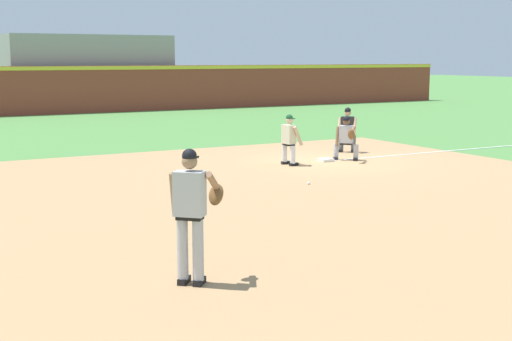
% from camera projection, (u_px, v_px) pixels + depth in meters
% --- Properties ---
extents(ground_plane, '(160.00, 160.00, 0.00)m').
position_uv_depth(ground_plane, '(325.00, 161.00, 21.11)').
color(ground_plane, '#518942').
extents(infield_dirt_patch, '(18.00, 18.00, 0.01)m').
position_uv_depth(infield_dirt_patch, '(283.00, 200.00, 15.37)').
color(infield_dirt_patch, tan).
rests_on(infield_dirt_patch, ground).
extents(foul_line_stripe, '(10.59, 0.10, 0.00)m').
position_uv_depth(foul_line_stripe, '(457.00, 150.00, 23.65)').
color(foul_line_stripe, white).
rests_on(foul_line_stripe, ground).
extents(first_base_bag, '(0.38, 0.38, 0.09)m').
position_uv_depth(first_base_bag, '(325.00, 160.00, 21.11)').
color(first_base_bag, white).
rests_on(first_base_bag, ground).
extents(baseball, '(0.07, 0.07, 0.07)m').
position_uv_depth(baseball, '(309.00, 183.00, 17.26)').
color(baseball, white).
rests_on(baseball, ground).
extents(pitcher, '(0.85, 0.55, 1.86)m').
position_uv_depth(pitcher, '(192.00, 208.00, 9.51)').
color(pitcher, black).
rests_on(pitcher, ground).
extents(first_baseman, '(0.74, 1.08, 1.34)m').
position_uv_depth(first_baseman, '(346.00, 136.00, 21.20)').
color(first_baseman, black).
rests_on(first_baseman, ground).
extents(baserunner, '(0.47, 0.61, 1.46)m').
position_uv_depth(baserunner, '(289.00, 138.00, 20.26)').
color(baserunner, black).
rests_on(baserunner, ground).
extents(umpire, '(0.67, 0.67, 1.46)m').
position_uv_depth(umpire, '(347.00, 128.00, 23.06)').
color(umpire, black).
rests_on(umpire, ground).
extents(outfield_wall, '(48.00, 0.54, 2.60)m').
position_uv_depth(outfield_wall, '(103.00, 88.00, 39.90)').
color(outfield_wall, brown).
rests_on(outfield_wall, ground).
extents(stadium_seating_block, '(9.47, 3.35, 4.35)m').
position_uv_depth(stadium_seating_block, '(90.00, 72.00, 41.91)').
color(stadium_seating_block, gray).
rests_on(stadium_seating_block, ground).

